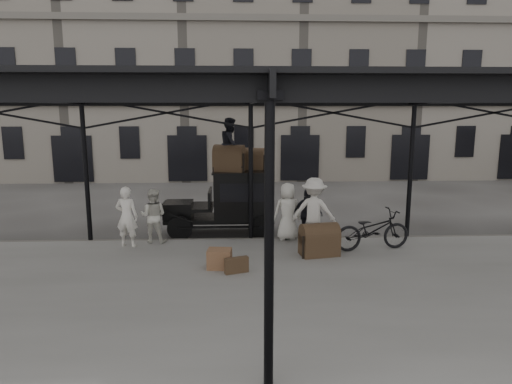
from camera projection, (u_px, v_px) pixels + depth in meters
ground at (253, 264)px, 12.47m from camera, size 120.00×120.00×0.00m
platform at (257, 290)px, 10.49m from camera, size 28.00×8.00×0.15m
canopy at (256, 89)px, 9.94m from camera, size 22.50×9.00×4.74m
building_frontage at (242, 63)px, 28.89m from camera, size 64.00×8.00×14.00m
taxi at (232, 199)px, 15.20m from camera, size 3.65×1.55×2.18m
porter_left at (127, 217)px, 13.38m from camera, size 0.72×0.53×1.80m
porter_midleft at (153, 216)px, 13.83m from camera, size 0.88×0.73×1.65m
porter_centre at (288, 211)px, 14.09m from camera, size 0.95×0.70×1.79m
porter_official at (307, 214)px, 14.14m from camera, size 0.99×0.56×1.58m
porter_right at (314, 211)px, 13.62m from camera, size 1.46×1.09×2.02m
bicycle at (372, 230)px, 13.12m from camera, size 2.34×1.15×1.18m
porter_roof at (231, 144)px, 14.77m from camera, size 0.79×0.94×1.71m
steamer_trunk_roof_near at (229, 160)px, 14.71m from camera, size 1.08×0.81×0.71m
steamer_trunk_roof_far at (252, 160)px, 15.19m from camera, size 0.89×0.63×0.60m
steamer_trunk_platform at (319, 242)px, 12.67m from camera, size 1.13×0.82×0.76m
wicker_hamper at (219, 259)px, 11.64m from camera, size 0.65×0.52×0.50m
suitcase_upright at (313, 232)px, 14.25m from camera, size 0.39×0.61×0.45m
suitcase_flat at (236, 265)px, 11.31m from camera, size 0.62×0.34×0.40m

